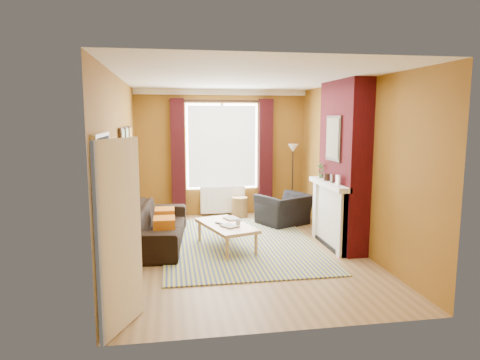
{
  "coord_description": "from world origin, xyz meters",
  "views": [
    {
      "loc": [
        -1.16,
        -6.77,
        2.2
      ],
      "look_at": [
        0.0,
        0.25,
        1.15
      ],
      "focal_mm": 32.0,
      "sensor_mm": 36.0,
      "label": 1
    }
  ],
  "objects_px": {
    "armchair": "(284,209)",
    "wicker_stool": "(240,207)",
    "sofa": "(156,225)",
    "coffee_table": "(226,227)",
    "floor_lamp": "(293,159)"
  },
  "relations": [
    {
      "from": "sofa",
      "to": "coffee_table",
      "type": "xyz_separation_m",
      "value": [
        1.17,
        -0.45,
        0.04
      ]
    },
    {
      "from": "floor_lamp",
      "to": "sofa",
      "type": "bearing_deg",
      "value": -148.84
    },
    {
      "from": "coffee_table",
      "to": "floor_lamp",
      "type": "bearing_deg",
      "value": 33.59
    },
    {
      "from": "sofa",
      "to": "floor_lamp",
      "type": "distance_m",
      "value": 3.59
    },
    {
      "from": "sofa",
      "to": "floor_lamp",
      "type": "height_order",
      "value": "floor_lamp"
    },
    {
      "from": "wicker_stool",
      "to": "sofa",
      "type": "bearing_deg",
      "value": -134.5
    },
    {
      "from": "armchair",
      "to": "wicker_stool",
      "type": "xyz_separation_m",
      "value": [
        -0.8,
        0.81,
        -0.09
      ]
    },
    {
      "from": "wicker_stool",
      "to": "floor_lamp",
      "type": "height_order",
      "value": "floor_lamp"
    },
    {
      "from": "wicker_stool",
      "to": "coffee_table",
      "type": "bearing_deg",
      "value": -104.83
    },
    {
      "from": "wicker_stool",
      "to": "floor_lamp",
      "type": "distance_m",
      "value": 1.6
    },
    {
      "from": "sofa",
      "to": "coffee_table",
      "type": "height_order",
      "value": "sofa"
    },
    {
      "from": "armchair",
      "to": "sofa",
      "type": "bearing_deg",
      "value": -5.99
    },
    {
      "from": "armchair",
      "to": "floor_lamp",
      "type": "relative_size",
      "value": 0.6
    },
    {
      "from": "sofa",
      "to": "floor_lamp",
      "type": "bearing_deg",
      "value": -53.61
    },
    {
      "from": "wicker_stool",
      "to": "floor_lamp",
      "type": "bearing_deg",
      "value": 0.0
    }
  ]
}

